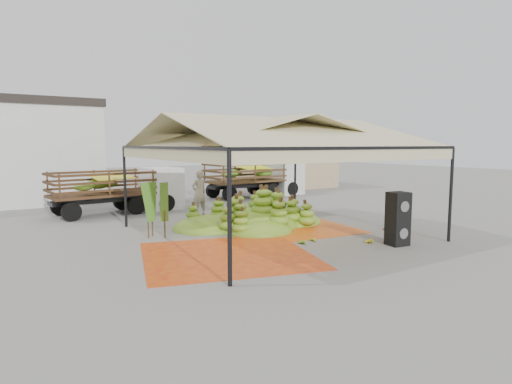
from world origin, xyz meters
TOP-DOWN VIEW (x-y plane):
  - ground at (0.00, 0.00)m, footprint 90.00×90.00m
  - canopy_tent at (0.00, 0.00)m, footprint 8.10×8.10m
  - building_tan at (10.00, 13.00)m, footprint 6.30×5.30m
  - tarp_left at (-2.80, -1.69)m, footprint 5.59×5.43m
  - tarp_right at (1.09, 0.66)m, footprint 4.61×4.80m
  - banana_heap at (0.17, 1.61)m, footprint 6.89×6.01m
  - hand_yellow_a at (0.27, -1.65)m, footprint 0.48×0.44m
  - hand_yellow_b at (1.56, -2.85)m, footprint 0.46×0.38m
  - hand_red_a at (2.20, -3.23)m, footprint 0.46×0.38m
  - hand_red_b at (3.70, -1.79)m, footprint 0.52×0.50m
  - hand_green at (-0.27, -1.79)m, footprint 0.44×0.37m
  - hanging_bunches at (1.79, -0.27)m, footprint 1.74×0.24m
  - speaker_stack at (2.20, -3.44)m, footprint 0.66×0.59m
  - banana_leaves at (-3.70, 1.53)m, footprint 0.96×1.36m
  - vendor at (-0.56, 4.90)m, footprint 0.79×0.58m
  - truck_left at (-3.12, 7.47)m, footprint 5.91×2.53m
  - truck_right at (5.43, 9.33)m, footprint 6.19×2.43m

SIDE VIEW (x-z plane):
  - ground at x=0.00m, z-range 0.00..0.00m
  - banana_leaves at x=-3.70m, z-range -1.85..1.85m
  - tarp_right at x=1.09m, z-range 0.00..0.01m
  - tarp_left at x=-2.80m, z-range 0.00..0.01m
  - hand_yellow_a at x=0.27m, z-range 0.00..0.18m
  - hand_red_b at x=3.70m, z-range 0.00..0.18m
  - hand_green at x=-0.27m, z-range 0.00..0.20m
  - hand_red_a at x=2.20m, z-range 0.00..0.20m
  - hand_yellow_b at x=1.56m, z-range 0.00..0.20m
  - banana_heap at x=0.17m, z-range 0.00..1.31m
  - speaker_stack at x=2.20m, z-range 0.00..1.64m
  - vendor at x=-0.56m, z-range 0.00..1.97m
  - truck_left at x=-3.12m, z-range 0.23..2.20m
  - truck_right at x=5.43m, z-range 0.24..2.33m
  - building_tan at x=10.00m, z-range 0.02..4.12m
  - hanging_bunches at x=1.79m, z-range 2.52..2.72m
  - canopy_tent at x=0.00m, z-range 1.30..5.30m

